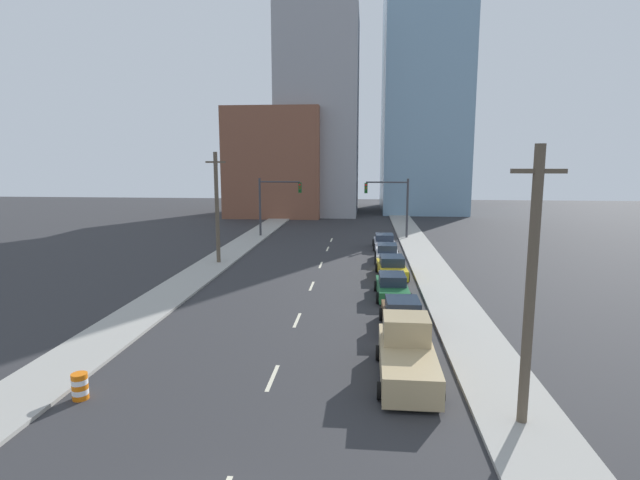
% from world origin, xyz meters
% --- Properties ---
extents(sidewalk_left, '(3.01, 98.20, 0.15)m').
position_xyz_m(sidewalk_left, '(-8.66, 49.10, 0.07)').
color(sidewalk_left, '#9E9B93').
rests_on(sidewalk_left, ground).
extents(sidewalk_right, '(3.01, 98.20, 0.15)m').
position_xyz_m(sidewalk_right, '(8.66, 49.10, 0.07)').
color(sidewalk_right, '#9E9B93').
rests_on(sidewalk_right, ground).
extents(lane_stripe_at_9m, '(0.16, 2.40, 0.01)m').
position_xyz_m(lane_stripe_at_9m, '(0.00, 9.36, 0.00)').
color(lane_stripe_at_9m, beige).
rests_on(lane_stripe_at_9m, ground).
extents(lane_stripe_at_16m, '(0.16, 2.40, 0.01)m').
position_xyz_m(lane_stripe_at_16m, '(0.00, 16.49, 0.00)').
color(lane_stripe_at_16m, beige).
rests_on(lane_stripe_at_16m, ground).
extents(lane_stripe_at_24m, '(0.16, 2.40, 0.01)m').
position_xyz_m(lane_stripe_at_24m, '(0.00, 23.76, 0.00)').
color(lane_stripe_at_24m, beige).
rests_on(lane_stripe_at_24m, ground).
extents(lane_stripe_at_31m, '(0.16, 2.40, 0.01)m').
position_xyz_m(lane_stripe_at_31m, '(0.00, 30.63, 0.00)').
color(lane_stripe_at_31m, beige).
rests_on(lane_stripe_at_31m, ground).
extents(lane_stripe_at_38m, '(0.16, 2.40, 0.01)m').
position_xyz_m(lane_stripe_at_38m, '(0.00, 38.08, 0.00)').
color(lane_stripe_at_38m, beige).
rests_on(lane_stripe_at_38m, ground).
extents(lane_stripe_at_43m, '(0.16, 2.40, 0.01)m').
position_xyz_m(lane_stripe_at_43m, '(0.00, 43.45, 0.00)').
color(lane_stripe_at_43m, beige).
rests_on(lane_stripe_at_43m, ground).
extents(building_brick_left, '(14.00, 16.00, 15.93)m').
position_xyz_m(building_brick_left, '(-10.01, 68.99, 7.97)').
color(building_brick_left, brown).
rests_on(building_brick_left, ground).
extents(building_office_center, '(12.00, 20.00, 30.63)m').
position_xyz_m(building_office_center, '(-3.79, 72.99, 15.31)').
color(building_office_center, '#99999E').
rests_on(building_office_center, ground).
extents(building_glass_right, '(13.00, 20.00, 36.13)m').
position_xyz_m(building_glass_right, '(12.74, 76.99, 18.07)').
color(building_glass_right, '#7A9EB7').
rests_on(building_glass_right, ground).
extents(traffic_signal_left, '(4.73, 0.35, 6.46)m').
position_xyz_m(traffic_signal_left, '(-6.67, 45.12, 4.21)').
color(traffic_signal_left, '#38383D').
rests_on(traffic_signal_left, ground).
extents(traffic_signal_right, '(4.73, 0.35, 6.46)m').
position_xyz_m(traffic_signal_right, '(6.70, 45.12, 4.21)').
color(traffic_signal_right, '#38383D').
rests_on(traffic_signal_right, ground).
extents(utility_pole_right_near, '(1.60, 0.32, 8.88)m').
position_xyz_m(utility_pole_right_near, '(8.60, 6.60, 4.56)').
color(utility_pole_right_near, brown).
rests_on(utility_pole_right_near, ground).
extents(utility_pole_left_mid, '(1.60, 0.32, 9.05)m').
position_xyz_m(utility_pole_left_mid, '(-8.38, 30.39, 4.64)').
color(utility_pole_left_mid, brown).
rests_on(utility_pole_left_mid, ground).
extents(traffic_barrel, '(0.56, 0.56, 0.95)m').
position_xyz_m(traffic_barrel, '(-6.48, 7.03, 0.47)').
color(traffic_barrel, orange).
rests_on(traffic_barrel, ground).
extents(pickup_truck_tan, '(2.38, 5.73, 2.26)m').
position_xyz_m(pickup_truck_tan, '(5.21, 9.91, 0.90)').
color(pickup_truck_tan, tan).
rests_on(pickup_truck_tan, ground).
extents(sedan_brown, '(2.23, 4.48, 1.55)m').
position_xyz_m(sedan_brown, '(5.45, 15.56, 0.70)').
color(sedan_brown, brown).
rests_on(sedan_brown, ground).
extents(sedan_green, '(2.16, 4.66, 1.47)m').
position_xyz_m(sedan_green, '(5.24, 21.47, 0.67)').
color(sedan_green, '#1E6033').
rests_on(sedan_green, ground).
extents(sedan_yellow, '(2.33, 4.87, 1.52)m').
position_xyz_m(sedan_yellow, '(5.50, 27.01, 0.69)').
color(sedan_yellow, gold).
rests_on(sedan_yellow, ground).
extents(sedan_white, '(2.15, 4.67, 1.47)m').
position_xyz_m(sedan_white, '(5.40, 32.64, 0.67)').
color(sedan_white, silver).
rests_on(sedan_white, ground).
extents(sedan_silver, '(2.21, 4.56, 1.41)m').
position_xyz_m(sedan_silver, '(5.40, 38.72, 0.65)').
color(sedan_silver, '#B2B2BC').
rests_on(sedan_silver, ground).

